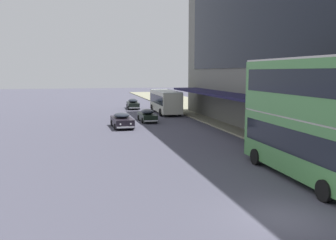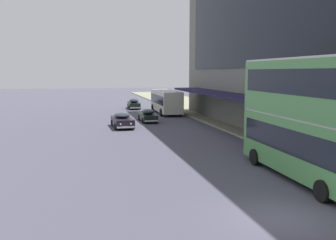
% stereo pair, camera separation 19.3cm
% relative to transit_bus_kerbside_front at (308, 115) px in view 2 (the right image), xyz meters
% --- Properties ---
extents(ground, '(240.00, 240.00, 0.00)m').
position_rel_transit_bus_kerbside_front_xyz_m(ground, '(-4.07, -4.55, -3.48)').
color(ground, '#4C4C5B').
extents(transit_bus_kerbside_front, '(2.84, 10.59, 6.46)m').
position_rel_transit_bus_kerbside_front_xyz_m(transit_bus_kerbside_front, '(0.00, 0.00, 0.00)').
color(transit_bus_kerbside_front, '#51944F').
rests_on(transit_bus_kerbside_front, ground).
extents(transit_bus_kerbside_rear, '(2.91, 9.69, 3.15)m').
position_rel_transit_bus_kerbside_front_xyz_m(transit_bus_kerbside_rear, '(-0.11, 32.86, -1.67)').
color(transit_bus_kerbside_rear, beige).
rests_on(transit_bus_kerbside_rear, ground).
extents(sedan_far_back, '(1.96, 4.98, 1.60)m').
position_rel_transit_bus_kerbside_front_xyz_m(sedan_far_back, '(-3.54, 40.35, -2.70)').
color(sedan_far_back, black).
rests_on(sedan_far_back, ground).
extents(sedan_trailing_mid, '(2.10, 4.97, 1.51)m').
position_rel_transit_bus_kerbside_front_xyz_m(sedan_trailing_mid, '(-7.43, 21.16, -2.72)').
color(sedan_trailing_mid, black).
rests_on(sedan_trailing_mid, ground).
extents(sedan_trailing_near, '(1.75, 4.82, 1.49)m').
position_rel_transit_bus_kerbside_front_xyz_m(sedan_trailing_near, '(-4.06, 25.10, -2.74)').
color(sedan_trailing_near, black).
rests_on(sedan_trailing_near, ground).
extents(fire_hydrant, '(0.20, 0.40, 0.70)m').
position_rel_transit_bus_kerbside_front_xyz_m(fire_hydrant, '(2.31, 8.78, -2.99)').
color(fire_hydrant, red).
rests_on(fire_hydrant, sidewalk_kerb).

